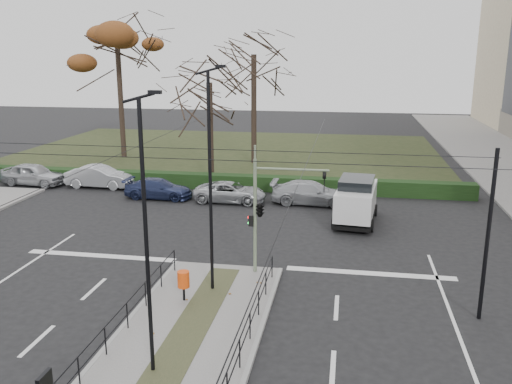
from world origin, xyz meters
TOP-DOWN VIEW (x-y plane):
  - ground at (0.00, 0.00)m, footprint 140.00×140.00m
  - median_island at (0.00, -2.50)m, footprint 4.40×15.00m
  - park at (-6.00, 32.00)m, footprint 38.00×26.00m
  - hedge at (-6.00, 18.60)m, footprint 38.00×1.00m
  - median_railing at (0.00, -2.60)m, footprint 4.14×13.24m
  - catenary at (0.00, 1.62)m, footprint 20.00×34.00m
  - traffic_light at (1.54, 4.50)m, footprint 3.23×1.86m
  - litter_bin at (-0.84, 1.37)m, footprint 0.44×0.44m
  - streetlamp_median_near at (-0.36, -3.14)m, footprint 0.66×0.14m
  - streetlamp_median_far at (-0.04, 2.52)m, footprint 0.70×0.14m
  - parked_car_first at (-16.64, 17.41)m, footprint 4.69×2.26m
  - parked_car_second at (-11.80, 17.57)m, footprint 4.57×1.64m
  - parked_car_third at (-6.85, 15.51)m, footprint 4.34×1.84m
  - parked_car_fourth at (-2.18, 15.44)m, footprint 4.46×2.10m
  - white_van at (5.43, 12.55)m, footprint 2.49×4.81m
  - rust_tree at (-14.56, 28.17)m, footprint 9.68×9.68m
  - bare_tree_center at (-2.81, 27.47)m, footprint 6.70×6.70m
  - bare_tree_near at (-4.91, 21.32)m, footprint 6.49×6.49m
  - parked_car_fifth at (2.76, 15.78)m, footprint 4.88×2.07m

SIDE VIEW (x-z plane):
  - ground at x=0.00m, z-range 0.00..0.00m
  - park at x=-6.00m, z-range 0.00..0.10m
  - median_island at x=0.00m, z-range 0.00..0.14m
  - hedge at x=-6.00m, z-range 0.00..1.00m
  - parked_car_fourth at x=-2.18m, z-range 0.00..1.23m
  - parked_car_third at x=-6.85m, z-range 0.00..1.25m
  - parked_car_fifth at x=2.76m, z-range 0.00..1.40m
  - parked_car_second at x=-11.80m, z-range 0.00..1.50m
  - parked_car_first at x=-16.64m, z-range 0.00..1.54m
  - litter_bin at x=-0.84m, z-range 0.38..1.50m
  - median_railing at x=0.00m, z-range 0.52..1.44m
  - white_van at x=5.43m, z-range 0.05..2.51m
  - traffic_light at x=1.54m, z-range 0.53..5.28m
  - catenary at x=0.00m, z-range 0.42..6.42m
  - streetlamp_median_near at x=-0.36m, z-range 0.21..8.12m
  - streetlamp_median_far at x=-0.04m, z-range 0.21..8.63m
  - bare_tree_near at x=-4.91m, z-range 1.89..10.99m
  - bare_tree_center at x=-2.81m, z-range 2.39..14.02m
  - rust_tree at x=-14.56m, z-range 3.53..16.72m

